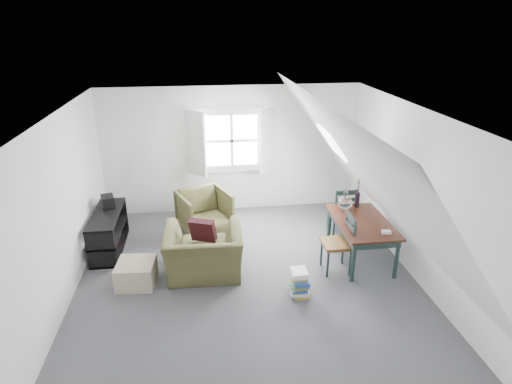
{
  "coord_description": "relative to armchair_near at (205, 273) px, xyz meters",
  "views": [
    {
      "loc": [
        -0.6,
        -5.33,
        3.64
      ],
      "look_at": [
        0.19,
        0.6,
        1.21
      ],
      "focal_mm": 30.0,
      "sensor_mm": 36.0,
      "label": 1
    }
  ],
  "objects": [
    {
      "name": "floor",
      "position": [
        0.63,
        -0.36,
        0.0
      ],
      "size": [
        5.5,
        5.5,
        0.0
      ],
      "primitive_type": "plane",
      "color": "#494A4E",
      "rests_on": "ground"
    },
    {
      "name": "ceiling",
      "position": [
        0.63,
        -0.36,
        2.5
      ],
      "size": [
        5.5,
        5.5,
        0.0
      ],
      "primitive_type": "plane",
      "rotation": [
        3.14,
        0.0,
        0.0
      ],
      "color": "white",
      "rests_on": "wall_back"
    },
    {
      "name": "wall_back",
      "position": [
        0.63,
        2.39,
        1.25
      ],
      "size": [
        5.0,
        0.0,
        5.0
      ],
      "primitive_type": "plane",
      "rotation": [
        1.57,
        0.0,
        0.0
      ],
      "color": "white",
      "rests_on": "ground"
    },
    {
      "name": "wall_front",
      "position": [
        0.63,
        -3.11,
        1.25
      ],
      "size": [
        5.0,
        0.0,
        5.0
      ],
      "primitive_type": "plane",
      "rotation": [
        -1.57,
        0.0,
        0.0
      ],
      "color": "white",
      "rests_on": "ground"
    },
    {
      "name": "wall_left",
      "position": [
        -1.87,
        -0.36,
        1.25
      ],
      "size": [
        0.0,
        5.5,
        5.5
      ],
      "primitive_type": "plane",
      "rotation": [
        1.57,
        0.0,
        1.57
      ],
      "color": "white",
      "rests_on": "ground"
    },
    {
      "name": "wall_right",
      "position": [
        3.13,
        -0.36,
        1.25
      ],
      "size": [
        0.0,
        5.5,
        5.5
      ],
      "primitive_type": "plane",
      "rotation": [
        1.57,
        0.0,
        -1.57
      ],
      "color": "white",
      "rests_on": "ground"
    },
    {
      "name": "slope_left",
      "position": [
        -0.92,
        -0.36,
        1.78
      ],
      "size": [
        3.19,
        5.5,
        4.48
      ],
      "primitive_type": "plane",
      "rotation": [
        0.0,
        2.19,
        0.0
      ],
      "color": "white",
      "rests_on": "wall_left"
    },
    {
      "name": "slope_right",
      "position": [
        2.18,
        -0.36,
        1.78
      ],
      "size": [
        3.19,
        5.5,
        4.48
      ],
      "primitive_type": "plane",
      "rotation": [
        0.0,
        -2.19,
        0.0
      ],
      "color": "white",
      "rests_on": "wall_right"
    },
    {
      "name": "dormer_window",
      "position": [
        0.63,
        2.32,
        1.45
      ],
      "size": [
        1.71,
        0.35,
        1.3
      ],
      "color": "white",
      "rests_on": "wall_back"
    },
    {
      "name": "skylight",
      "position": [
        2.18,
        0.94,
        1.75
      ],
      "size": [
        0.35,
        0.75,
        0.47
      ],
      "primitive_type": "cube",
      "rotation": [
        0.0,
        0.95,
        0.0
      ],
      "color": "white",
      "rests_on": "slope_right"
    },
    {
      "name": "armchair_near",
      "position": [
        0.0,
        0.0,
        0.0
      ],
      "size": [
        1.18,
        1.04,
        0.74
      ],
      "primitive_type": "imported",
      "rotation": [
        0.0,
        0.0,
        3.1
      ],
      "color": "#464525",
      "rests_on": "floor"
    },
    {
      "name": "armchair_far",
      "position": [
        0.04,
        1.44,
        0.0
      ],
      "size": [
        1.09,
        1.11,
        0.78
      ],
      "primitive_type": "imported",
      "rotation": [
        0.0,
        0.0,
        0.38
      ],
      "color": "#464525",
      "rests_on": "floor"
    },
    {
      "name": "throw_pillow",
      "position": [
        0.0,
        0.15,
        0.67
      ],
      "size": [
        0.44,
        0.35,
        0.4
      ],
      "primitive_type": "cube",
      "rotation": [
        0.31,
        0.0,
        -0.38
      ],
      "color": "#350E17",
      "rests_on": "armchair_near"
    },
    {
      "name": "ottoman",
      "position": [
        -1.0,
        -0.14,
        0.18
      ],
      "size": [
        0.58,
        0.58,
        0.36
      ],
      "primitive_type": "cube",
      "rotation": [
        0.0,
        0.0,
        -0.09
      ],
      "color": "tan",
      "rests_on": "floor"
    },
    {
      "name": "dining_table",
      "position": [
        2.51,
        0.12,
        0.59
      ],
      "size": [
        0.82,
        1.36,
        0.68
      ],
      "rotation": [
        0.0,
        0.0,
        0.08
      ],
      "color": "black",
      "rests_on": "floor"
    },
    {
      "name": "demijohn",
      "position": [
        2.36,
        0.57,
        0.82
      ],
      "size": [
        0.24,
        0.24,
        0.34
      ],
      "rotation": [
        0.0,
        0.0,
        -0.19
      ],
      "color": "silver",
      "rests_on": "dining_table"
    },
    {
      "name": "vase_twigs",
      "position": [
        2.61,
        0.67,
        0.82
      ],
      "size": [
        0.08,
        0.09,
        0.64
      ],
      "rotation": [
        0.0,
        0.0,
        0.08
      ],
      "color": "black",
      "rests_on": "dining_table"
    },
    {
      "name": "cup",
      "position": [
        2.26,
        -0.18,
        0.68
      ],
      "size": [
        0.1,
        0.1,
        0.09
      ],
      "primitive_type": "imported",
      "rotation": [
        0.0,
        0.0,
        0.1
      ],
      "color": "black",
      "rests_on": "dining_table"
    },
    {
      "name": "paper_box",
      "position": [
        2.71,
        -0.33,
        0.7
      ],
      "size": [
        0.14,
        0.1,
        0.04
      ],
      "primitive_type": "cube",
      "rotation": [
        0.0,
        0.0,
        -0.15
      ],
      "color": "white",
      "rests_on": "dining_table"
    },
    {
      "name": "dining_chair_far",
      "position": [
        2.48,
        1.0,
        0.48
      ],
      "size": [
        0.43,
        0.43,
        0.92
      ],
      "rotation": [
        0.0,
        0.0,
        3.36
      ],
      "color": "brown",
      "rests_on": "floor"
    },
    {
      "name": "dining_chair_near",
      "position": [
        2.05,
        -0.16,
        0.48
      ],
      "size": [
        0.43,
        0.43,
        0.92
      ],
      "rotation": [
        0.0,
        0.0,
        -1.57
      ],
      "color": "brown",
      "rests_on": "floor"
    },
    {
      "name": "media_shelf",
      "position": [
        -1.58,
        0.94,
        0.3
      ],
      "size": [
        0.43,
        1.3,
        0.67
      ],
      "rotation": [
        0.0,
        0.0,
        0.08
      ],
      "color": "black",
      "rests_on": "floor"
    },
    {
      "name": "electronics_box",
      "position": [
        -1.58,
        1.24,
        0.76
      ],
      "size": [
        0.27,
        0.32,
        0.22
      ],
      "primitive_type": "cube",
      "rotation": [
        0.0,
        0.0,
        0.28
      ],
      "color": "black",
      "rests_on": "media_shelf"
    },
    {
      "name": "magazine_stack",
      "position": [
        1.32,
        -0.72,
        0.19
      ],
      "size": [
        0.29,
        0.34,
        0.38
      ],
      "rotation": [
        0.0,
        0.0,
        0.21
      ],
      "color": "#B29933",
      "rests_on": "floor"
    }
  ]
}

